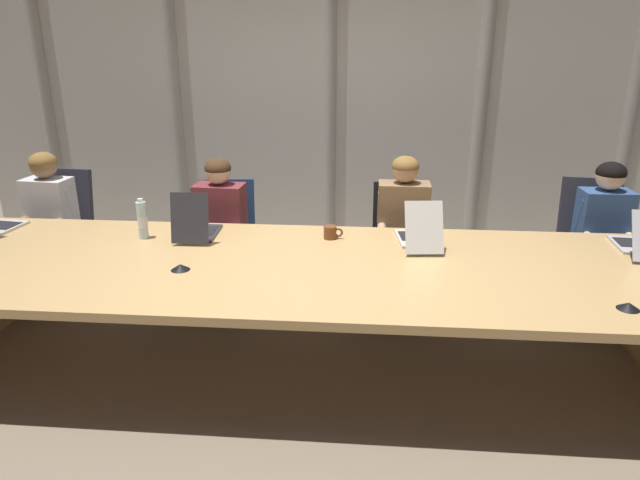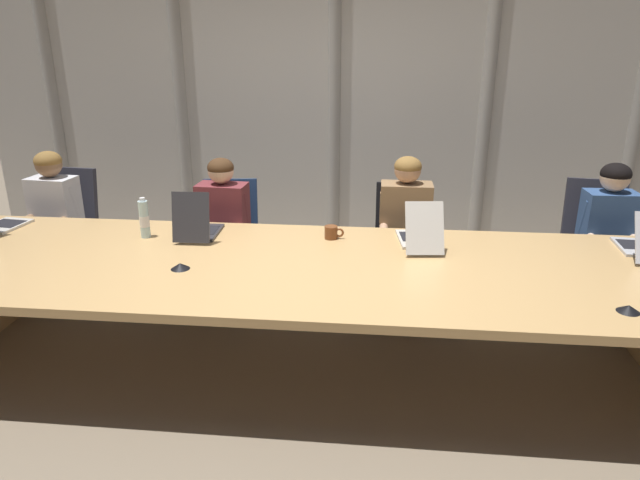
# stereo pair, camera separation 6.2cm
# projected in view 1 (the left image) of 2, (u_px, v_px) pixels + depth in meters

# --- Properties ---
(ground_plane) EXTENTS (13.46, 13.46, 0.00)m
(ground_plane) POSITION_uv_depth(u_px,v_px,m) (298.00, 370.00, 3.59)
(ground_plane) COLOR #7F705B
(conference_table) EXTENTS (4.93, 1.44, 0.72)m
(conference_table) POSITION_uv_depth(u_px,v_px,m) (296.00, 282.00, 3.39)
(conference_table) COLOR tan
(conference_table) RESTS_ON ground_plane
(curtain_backdrop) EXTENTS (6.73, 0.17, 3.13)m
(curtain_backdrop) POSITION_uv_depth(u_px,v_px,m) (326.00, 85.00, 5.24)
(curtain_backdrop) COLOR beige
(curtain_backdrop) RESTS_ON ground_plane
(laptop_left_mid) EXTENTS (0.25, 0.42, 0.34)m
(laptop_left_mid) POSITION_uv_depth(u_px,v_px,m) (197.00, 228.00, 3.76)
(laptop_left_mid) COLOR #2D2D33
(laptop_left_mid) RESTS_ON conference_table
(laptop_center) EXTENTS (0.28, 0.51, 0.32)m
(laptop_center) POSITION_uv_depth(u_px,v_px,m) (418.00, 235.00, 3.64)
(laptop_center) COLOR beige
(laptop_center) RESTS_ON conference_table
(laptop_right_mid) EXTENTS (0.27, 0.50, 0.29)m
(laptop_right_mid) POSITION_uv_depth(u_px,v_px,m) (640.00, 242.00, 3.52)
(laptop_right_mid) COLOR #BCBCC1
(laptop_right_mid) RESTS_ON conference_table
(office_chair_left_end) EXTENTS (0.60, 0.60, 0.97)m
(office_chair_left_end) POSITION_uv_depth(u_px,v_px,m) (62.00, 246.00, 4.68)
(office_chair_left_end) COLOR #2D2D38
(office_chair_left_end) RESTS_ON ground_plane
(office_chair_left_mid) EXTENTS (0.60, 0.60, 0.91)m
(office_chair_left_mid) POSITION_uv_depth(u_px,v_px,m) (228.00, 254.00, 4.57)
(office_chair_left_mid) COLOR navy
(office_chair_left_mid) RESTS_ON ground_plane
(office_chair_center) EXTENTS (0.60, 0.60, 0.91)m
(office_chair_center) POSITION_uv_depth(u_px,v_px,m) (400.00, 259.00, 4.46)
(office_chair_center) COLOR black
(office_chair_center) RESTS_ON ground_plane
(office_chair_right_mid) EXTENTS (0.60, 0.61, 0.98)m
(office_chair_right_mid) POSITION_uv_depth(u_px,v_px,m) (586.00, 262.00, 4.35)
(office_chair_right_mid) COLOR #2D2D38
(office_chair_right_mid) RESTS_ON ground_plane
(person_left_end) EXTENTS (0.40, 0.57, 1.15)m
(person_left_end) POSITION_uv_depth(u_px,v_px,m) (44.00, 217.00, 4.42)
(person_left_end) COLOR silver
(person_left_end) RESTS_ON ground_plane
(person_left_mid) EXTENTS (0.41, 0.56, 1.13)m
(person_left_mid) POSITION_uv_depth(u_px,v_px,m) (217.00, 224.00, 4.32)
(person_left_mid) COLOR brown
(person_left_mid) RESTS_ON ground_plane
(person_center) EXTENTS (0.39, 0.55, 1.17)m
(person_center) POSITION_uv_depth(u_px,v_px,m) (403.00, 226.00, 4.21)
(person_center) COLOR olive
(person_center) RESTS_ON ground_plane
(person_right_mid) EXTENTS (0.37, 0.55, 1.15)m
(person_right_mid) POSITION_uv_depth(u_px,v_px,m) (607.00, 232.00, 4.09)
(person_right_mid) COLOR #335184
(person_right_mid) RESTS_ON ground_plane
(water_bottle_primary) EXTENTS (0.06, 0.06, 0.27)m
(water_bottle_primary) POSITION_uv_depth(u_px,v_px,m) (142.00, 220.00, 3.73)
(water_bottle_primary) COLOR silver
(water_bottle_primary) RESTS_ON conference_table
(coffee_mug_near) EXTENTS (0.13, 0.09, 0.09)m
(coffee_mug_near) POSITION_uv_depth(u_px,v_px,m) (331.00, 232.00, 3.75)
(coffee_mug_near) COLOR brown
(coffee_mug_near) RESTS_ON conference_table
(conference_mic_middle) EXTENTS (0.11, 0.11, 0.03)m
(conference_mic_middle) POSITION_uv_depth(u_px,v_px,m) (629.00, 306.00, 2.78)
(conference_mic_middle) COLOR black
(conference_mic_middle) RESTS_ON conference_table
(conference_mic_right_side) EXTENTS (0.11, 0.11, 0.03)m
(conference_mic_right_side) POSITION_uv_depth(u_px,v_px,m) (180.00, 267.00, 3.25)
(conference_mic_right_side) COLOR black
(conference_mic_right_side) RESTS_ON conference_table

